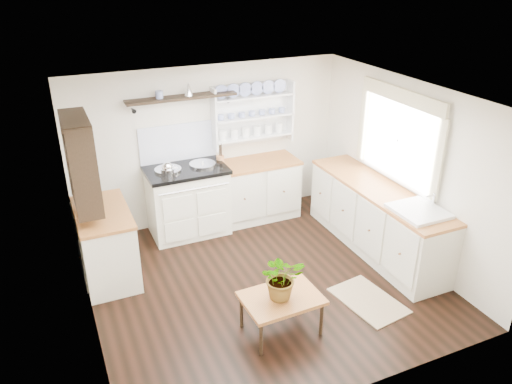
% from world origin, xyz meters
% --- Properties ---
extents(floor, '(4.00, 3.80, 0.01)m').
position_xyz_m(floor, '(0.00, 0.00, 0.00)').
color(floor, black).
rests_on(floor, ground).
extents(wall_back, '(4.00, 0.02, 2.30)m').
position_xyz_m(wall_back, '(0.00, 1.90, 1.15)').
color(wall_back, silver).
rests_on(wall_back, ground).
extents(wall_right, '(0.02, 3.80, 2.30)m').
position_xyz_m(wall_right, '(2.00, 0.00, 1.15)').
color(wall_right, silver).
rests_on(wall_right, ground).
extents(wall_left, '(0.02, 3.80, 2.30)m').
position_xyz_m(wall_left, '(-2.00, 0.00, 1.15)').
color(wall_left, silver).
rests_on(wall_left, ground).
extents(ceiling, '(4.00, 3.80, 0.01)m').
position_xyz_m(ceiling, '(0.00, 0.00, 2.30)').
color(ceiling, white).
rests_on(ceiling, wall_back).
extents(window, '(0.08, 1.55, 1.22)m').
position_xyz_m(window, '(1.95, 0.15, 1.56)').
color(window, white).
rests_on(window, wall_right).
extents(aga_cooker, '(1.11, 0.77, 1.02)m').
position_xyz_m(aga_cooker, '(-0.47, 1.57, 0.50)').
color(aga_cooker, white).
rests_on(aga_cooker, floor).
extents(back_cabinets, '(1.27, 0.63, 0.90)m').
position_xyz_m(back_cabinets, '(0.60, 1.60, 0.46)').
color(back_cabinets, beige).
rests_on(back_cabinets, floor).
extents(right_cabinets, '(0.62, 2.43, 0.90)m').
position_xyz_m(right_cabinets, '(1.70, 0.10, 0.46)').
color(right_cabinets, beige).
rests_on(right_cabinets, floor).
extents(belfast_sink, '(0.55, 0.60, 0.45)m').
position_xyz_m(belfast_sink, '(1.70, -0.65, 0.80)').
color(belfast_sink, white).
rests_on(belfast_sink, right_cabinets).
extents(left_cabinets, '(0.62, 1.13, 0.90)m').
position_xyz_m(left_cabinets, '(-1.70, 0.90, 0.46)').
color(left_cabinets, beige).
rests_on(left_cabinets, floor).
extents(plate_rack, '(1.20, 0.22, 0.90)m').
position_xyz_m(plate_rack, '(0.65, 1.86, 1.56)').
color(plate_rack, white).
rests_on(plate_rack, wall_back).
extents(high_shelf, '(1.50, 0.29, 0.16)m').
position_xyz_m(high_shelf, '(-0.40, 1.78, 1.91)').
color(high_shelf, black).
rests_on(high_shelf, wall_back).
extents(left_shelving, '(0.28, 0.80, 1.05)m').
position_xyz_m(left_shelving, '(-1.84, 0.90, 1.55)').
color(left_shelving, black).
rests_on(left_shelving, wall_left).
extents(kettle, '(0.18, 0.18, 0.22)m').
position_xyz_m(kettle, '(-0.75, 1.45, 1.04)').
color(kettle, silver).
rests_on(kettle, aga_cooker).
extents(utensil_crock, '(0.11, 0.11, 0.13)m').
position_xyz_m(utensil_crock, '(0.09, 1.68, 0.97)').
color(utensil_crock, '#AE6E3F').
rests_on(utensil_crock, back_cabinets).
extents(center_table, '(0.82, 0.60, 0.44)m').
position_xyz_m(center_table, '(-0.21, -0.89, 0.39)').
color(center_table, brown).
rests_on(center_table, floor).
extents(potted_plant, '(0.53, 0.49, 0.49)m').
position_xyz_m(potted_plant, '(-0.21, -0.89, 0.68)').
color(potted_plant, '#3F7233').
rests_on(potted_plant, center_table).
extents(floor_rug, '(0.66, 0.92, 0.02)m').
position_xyz_m(floor_rug, '(0.94, -0.86, 0.01)').
color(floor_rug, olive).
rests_on(floor_rug, floor).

